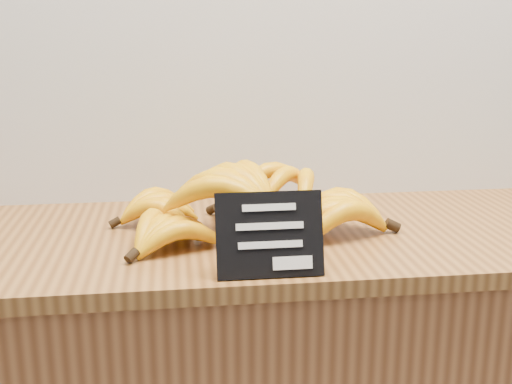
# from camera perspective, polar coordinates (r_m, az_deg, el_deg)

# --- Properties ---
(counter_top) EXTENTS (1.54, 0.54, 0.03)m
(counter_top) POSITION_cam_1_polar(r_m,az_deg,el_deg) (1.25, -0.30, -4.11)
(counter_top) COLOR brown
(counter_top) RESTS_ON counter
(chalkboard_sign) EXTENTS (0.17, 0.05, 0.13)m
(chalkboard_sign) POSITION_cam_1_polar(r_m,az_deg,el_deg) (1.01, 1.23, -3.82)
(chalkboard_sign) COLOR black
(chalkboard_sign) RESTS_ON counter_top
(banana_pile) EXTENTS (0.55, 0.34, 0.13)m
(banana_pile) POSITION_cam_1_polar(r_m,az_deg,el_deg) (1.21, -1.04, -1.21)
(banana_pile) COLOR #E9A909
(banana_pile) RESTS_ON counter_top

